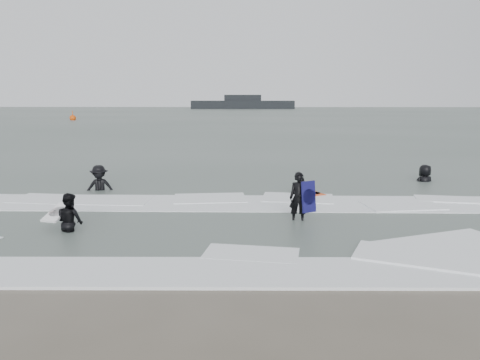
{
  "coord_description": "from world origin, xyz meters",
  "views": [
    {
      "loc": [
        0.34,
        -10.37,
        3.86
      ],
      "look_at": [
        0.0,
        5.0,
        1.1
      ],
      "focal_mm": 35.0,
      "sensor_mm": 36.0,
      "label": 1
    }
  ],
  "objects_px": {
    "surfer_right_near": "(301,197)",
    "buoy": "(73,118)",
    "surfer_centre": "(298,222)",
    "vessel_horizon": "(243,104)",
    "surfer_breaker": "(100,192)",
    "surfer_wading": "(71,232)",
    "surfer_right_far": "(424,182)"
  },
  "relations": [
    {
      "from": "surfer_wading",
      "to": "surfer_right_far",
      "type": "height_order",
      "value": "surfer_right_far"
    },
    {
      "from": "surfer_right_near",
      "to": "vessel_horizon",
      "type": "relative_size",
      "value": 0.06
    },
    {
      "from": "surfer_wading",
      "to": "surfer_breaker",
      "type": "height_order",
      "value": "surfer_breaker"
    },
    {
      "from": "surfer_wading",
      "to": "surfer_right_far",
      "type": "relative_size",
      "value": 0.86
    },
    {
      "from": "surfer_wading",
      "to": "surfer_breaker",
      "type": "bearing_deg",
      "value": -47.55
    },
    {
      "from": "surfer_breaker",
      "to": "surfer_right_near",
      "type": "height_order",
      "value": "surfer_breaker"
    },
    {
      "from": "surfer_right_near",
      "to": "buoy",
      "type": "xyz_separation_m",
      "value": [
        -30.69,
        57.54,
        0.42
      ]
    },
    {
      "from": "buoy",
      "to": "surfer_wading",
      "type": "bearing_deg",
      "value": -69.39
    },
    {
      "from": "surfer_right_far",
      "to": "surfer_breaker",
      "type": "bearing_deg",
      "value": -9.21
    },
    {
      "from": "surfer_centre",
      "to": "surfer_wading",
      "type": "xyz_separation_m",
      "value": [
        -6.67,
        -1.17,
        0.0
      ]
    },
    {
      "from": "surfer_right_near",
      "to": "surfer_wading",
      "type": "bearing_deg",
      "value": 17.94
    },
    {
      "from": "surfer_centre",
      "to": "surfer_right_near",
      "type": "distance_m",
      "value": 3.85
    },
    {
      "from": "surfer_breaker",
      "to": "surfer_right_near",
      "type": "relative_size",
      "value": 1.0
    },
    {
      "from": "surfer_right_far",
      "to": "vessel_horizon",
      "type": "xyz_separation_m",
      "value": [
        -10.27,
        124.94,
        1.59
      ]
    },
    {
      "from": "surfer_wading",
      "to": "surfer_right_near",
      "type": "distance_m",
      "value": 8.74
    },
    {
      "from": "buoy",
      "to": "surfer_breaker",
      "type": "bearing_deg",
      "value": -68.36
    },
    {
      "from": "surfer_right_far",
      "to": "buoy",
      "type": "xyz_separation_m",
      "value": [
        -36.62,
        54.38,
        0.42
      ]
    },
    {
      "from": "surfer_wading",
      "to": "surfer_right_near",
      "type": "height_order",
      "value": "surfer_right_near"
    },
    {
      "from": "vessel_horizon",
      "to": "surfer_centre",
      "type": "bearing_deg",
      "value": -88.33
    },
    {
      "from": "surfer_centre",
      "to": "surfer_right_near",
      "type": "height_order",
      "value": "surfer_right_near"
    },
    {
      "from": "surfer_centre",
      "to": "surfer_breaker",
      "type": "bearing_deg",
      "value": 154.81
    },
    {
      "from": "buoy",
      "to": "vessel_horizon",
      "type": "bearing_deg",
      "value": 69.52
    },
    {
      "from": "surfer_wading",
      "to": "surfer_breaker",
      "type": "relative_size",
      "value": 0.87
    },
    {
      "from": "surfer_right_near",
      "to": "buoy",
      "type": "height_order",
      "value": "buoy"
    },
    {
      "from": "buoy",
      "to": "surfer_centre",
      "type": "bearing_deg",
      "value": -63.8
    },
    {
      "from": "surfer_wading",
      "to": "surfer_right_far",
      "type": "xyz_separation_m",
      "value": [
        13.1,
        8.16,
        0.0
      ]
    },
    {
      "from": "surfer_centre",
      "to": "surfer_right_near",
      "type": "relative_size",
      "value": 0.83
    },
    {
      "from": "surfer_centre",
      "to": "vessel_horizon",
      "type": "distance_m",
      "value": 131.99
    },
    {
      "from": "surfer_breaker",
      "to": "vessel_horizon",
      "type": "distance_m",
      "value": 127.42
    },
    {
      "from": "surfer_right_near",
      "to": "surfer_right_far",
      "type": "xyz_separation_m",
      "value": [
        5.93,
        3.17,
        0.0
      ]
    },
    {
      "from": "surfer_centre",
      "to": "surfer_breaker",
      "type": "height_order",
      "value": "surfer_breaker"
    },
    {
      "from": "surfer_right_near",
      "to": "vessel_horizon",
      "type": "distance_m",
      "value": 128.19
    }
  ]
}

